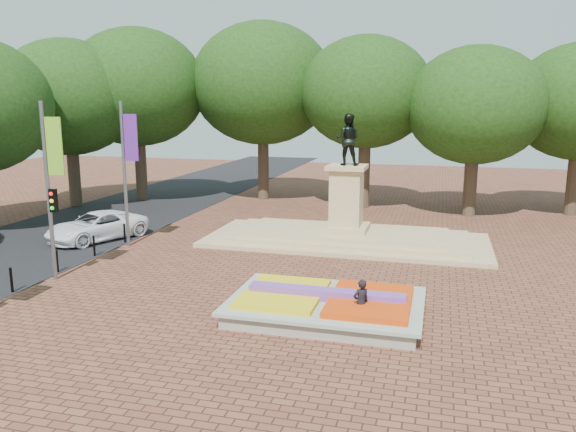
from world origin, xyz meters
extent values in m
plane|color=brown|center=(0.00, 0.00, 0.00)|extent=(90.00, 90.00, 0.00)
cube|color=black|center=(-15.00, 5.00, 0.01)|extent=(9.00, 90.00, 0.02)
cube|color=gray|center=(1.00, -2.00, 0.23)|extent=(6.00, 4.00, 0.45)
cube|color=#B0BBA9|center=(1.00, -2.00, 0.50)|extent=(6.30, 4.30, 0.12)
cube|color=#F64E0D|center=(2.45, -2.00, 0.63)|extent=(2.60, 3.40, 0.22)
cube|color=yellow|center=(-0.45, -2.00, 0.62)|extent=(2.60, 3.40, 0.18)
cube|color=#663798|center=(1.00, -2.00, 0.72)|extent=(5.20, 0.55, 0.38)
cube|color=tan|center=(0.00, 8.00, 0.10)|extent=(14.00, 6.00, 0.20)
cube|color=tan|center=(0.00, 8.00, 0.30)|extent=(12.00, 5.00, 0.20)
cube|color=tan|center=(0.00, 8.00, 0.50)|extent=(10.00, 4.00, 0.20)
cube|color=tan|center=(0.00, 8.00, 0.75)|extent=(2.20, 2.20, 0.30)
cube|color=tan|center=(0.00, 8.00, 2.30)|extent=(1.50, 1.50, 2.80)
cube|color=tan|center=(0.00, 8.00, 3.80)|extent=(1.90, 1.90, 0.20)
imported|color=black|center=(0.00, 8.00, 5.15)|extent=(1.22, 0.95, 2.50)
cylinder|color=#39291F|center=(-16.00, 18.00, 2.00)|extent=(0.80, 0.80, 4.00)
ellipsoid|color=#14330E|center=(-16.00, 18.00, 6.69)|extent=(8.80, 8.80, 7.48)
cylinder|color=#39291F|center=(-8.00, 18.00, 2.00)|extent=(0.80, 0.80, 4.00)
ellipsoid|color=#14330E|center=(-8.00, 18.00, 6.69)|extent=(8.80, 8.80, 7.48)
cylinder|color=#39291F|center=(-1.00, 18.00, 2.00)|extent=(0.80, 0.80, 4.00)
ellipsoid|color=#14330E|center=(-1.00, 18.00, 6.69)|extent=(8.80, 8.80, 7.48)
cylinder|color=#39291F|center=(6.00, 18.00, 2.00)|extent=(0.80, 0.80, 4.00)
ellipsoid|color=#14330E|center=(6.00, 18.00, 6.69)|extent=(8.80, 8.80, 7.48)
cylinder|color=#39291F|center=(-19.50, 13.00, 1.92)|extent=(0.80, 0.80, 3.84)
ellipsoid|color=#14330E|center=(-19.50, 13.00, 6.41)|extent=(8.40, 8.40, 7.14)
cylinder|color=slate|center=(-10.20, -1.00, 3.50)|extent=(0.16, 0.16, 7.00)
cube|color=#70B023|center=(-9.75, -1.00, 5.30)|extent=(0.70, 0.04, 2.20)
cylinder|color=slate|center=(-10.20, 4.50, 3.50)|extent=(0.16, 0.16, 7.00)
cube|color=#5B218D|center=(-9.75, 4.50, 5.30)|extent=(0.70, 0.04, 2.20)
cube|color=black|center=(-10.00, -1.00, 3.20)|extent=(0.28, 0.18, 0.90)
cylinder|color=black|center=(-10.70, -2.80, 0.45)|extent=(0.10, 0.10, 0.90)
sphere|color=black|center=(-10.70, -2.80, 0.92)|extent=(0.12, 0.12, 0.12)
cylinder|color=black|center=(-10.70, -0.20, 0.45)|extent=(0.10, 0.10, 0.90)
sphere|color=black|center=(-10.70, -0.20, 0.92)|extent=(0.12, 0.12, 0.12)
cylinder|color=black|center=(-10.70, 2.40, 0.45)|extent=(0.10, 0.10, 0.90)
sphere|color=black|center=(-10.70, 2.40, 0.92)|extent=(0.12, 0.12, 0.12)
cylinder|color=black|center=(-10.70, 5.00, 0.45)|extent=(0.10, 0.10, 0.90)
sphere|color=black|center=(-10.70, 5.00, 0.92)|extent=(0.12, 0.12, 0.12)
imported|color=white|center=(-12.37, 5.15, 0.71)|extent=(4.26, 5.66, 1.43)
imported|color=black|center=(2.23, -2.56, 0.76)|extent=(0.66, 0.63, 1.52)
camera|label=1|loc=(4.39, -19.28, 6.94)|focal=35.00mm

